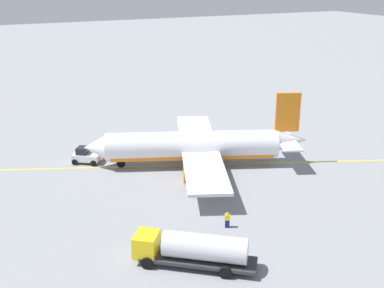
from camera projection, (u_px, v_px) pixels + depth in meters
ground_plane at (192, 165)px, 63.89m from camera, size 400.00×400.00×0.00m
airplane at (196, 146)px, 63.03m from camera, size 28.43×28.22×9.67m
fuel_tanker at (194, 249)px, 41.47m from camera, size 10.00×8.44×3.15m
pushback_tug at (86, 156)px, 64.37m from camera, size 4.10×3.83×2.20m
refueling_worker at (227, 220)px, 48.11m from camera, size 0.63×0.59×1.71m
safety_cone_nose at (118, 151)px, 68.02m from camera, size 0.55×0.55×0.61m
safety_cone_wingtip at (104, 159)px, 65.34m from camera, size 0.55×0.55×0.61m
taxi_line_marking at (192, 165)px, 63.89m from camera, size 57.86×23.25×0.01m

